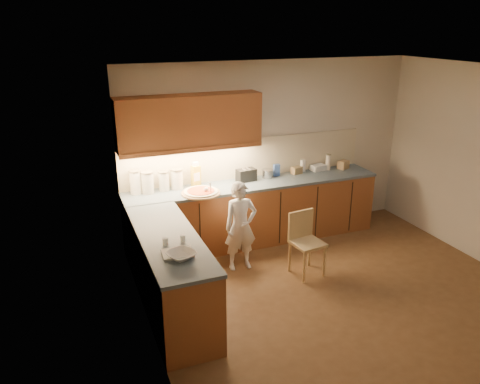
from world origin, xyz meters
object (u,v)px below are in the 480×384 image
Objects in this scene: pizza_on_board at (201,192)px; wooden_chair at (305,238)px; child at (241,226)px; toaster at (246,175)px; oil_jug at (196,175)px.

pizza_on_board is 1.50m from wooden_chair.
toaster is (0.40, 0.80, 0.41)m from child.
pizza_on_board is 0.63× the size of wooden_chair.
child is 0.84m from wooden_chair.
child reaches higher than wooden_chair.
toaster is at bearing 20.01° from pizza_on_board.
child reaches higher than toaster.
toaster is at bearing 65.52° from child.
pizza_on_board is at bearing -166.46° from toaster.
child is at bearing -54.47° from pizza_on_board.
child is (0.37, -0.51, -0.35)m from pizza_on_board.
toaster is (-0.32, 1.21, 0.53)m from wooden_chair.
child is 3.40× the size of oil_jug.
wooden_chair is at bearing -27.32° from child.
pizza_on_board is at bearing -95.21° from oil_jug.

